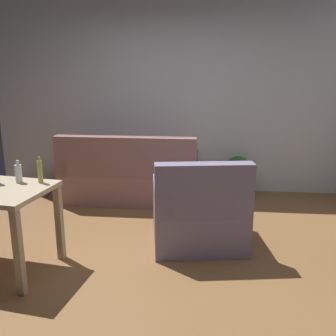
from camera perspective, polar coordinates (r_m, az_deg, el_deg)
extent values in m
cube|color=olive|center=(3.76, -2.35, -13.21)|extent=(5.20, 4.40, 0.02)
cube|color=silver|center=(5.52, 0.77, 10.57)|extent=(5.20, 0.10, 2.70)
cube|color=#996B66|center=(5.27, -5.48, -2.44)|extent=(1.78, 0.84, 0.40)
cube|color=#8C625D|center=(4.83, -6.39, 1.59)|extent=(1.78, 0.16, 0.52)
cube|color=#926661|center=(5.09, 3.43, 0.61)|extent=(0.16, 0.84, 0.22)
cube|color=#926661|center=(5.41, -14.02, 1.02)|extent=(0.16, 0.84, 0.22)
cube|color=tan|center=(3.25, -21.33, -11.68)|extent=(0.07, 0.07, 0.72)
cube|color=tan|center=(3.72, -15.85, -7.80)|extent=(0.07, 0.07, 0.72)
cylinder|color=brown|center=(5.46, 10.24, -3.00)|extent=(0.24, 0.24, 0.22)
sphere|color=#2D6B28|center=(5.38, 10.38, -0.16)|extent=(0.36, 0.36, 0.36)
cube|color=gray|center=(3.99, 4.48, -8.21)|extent=(1.02, 0.97, 0.40)
cube|color=slate|center=(3.51, 5.37, -3.44)|extent=(0.91, 0.30, 0.52)
cube|color=gray|center=(3.94, 9.92, -3.84)|extent=(0.29, 0.85, 0.22)
cube|color=gray|center=(3.84, -0.91, -4.10)|extent=(0.29, 0.85, 0.22)
cylinder|color=silver|center=(3.64, -21.34, -0.78)|extent=(0.06, 0.06, 0.16)
cylinder|color=silver|center=(3.62, -21.49, 0.75)|extent=(0.03, 0.03, 0.04)
cylinder|color=#BCB24C|center=(3.56, -18.49, -0.53)|extent=(0.04, 0.04, 0.20)
cylinder|color=#BCB24C|center=(3.54, -18.65, 1.34)|extent=(0.02, 0.02, 0.04)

